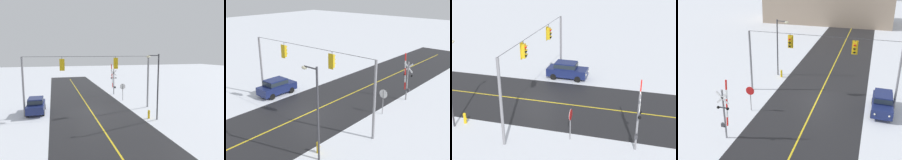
# 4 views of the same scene
# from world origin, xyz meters

# --- Properties ---
(ground_plane) EXTENTS (160.00, 160.00, 0.00)m
(ground_plane) POSITION_xyz_m (0.00, 0.00, 0.00)
(ground_plane) COLOR silver
(road_asphalt) EXTENTS (9.00, 80.00, 0.01)m
(road_asphalt) POSITION_xyz_m (0.00, 6.00, 0.00)
(road_asphalt) COLOR black
(road_asphalt) RESTS_ON ground
(lane_centre_line) EXTENTS (0.14, 72.00, 0.01)m
(lane_centre_line) POSITION_xyz_m (0.00, 6.00, 0.01)
(lane_centre_line) COLOR gold
(lane_centre_line) RESTS_ON ground
(signal_span) EXTENTS (14.20, 0.47, 6.22)m
(signal_span) POSITION_xyz_m (0.04, -0.01, 4.07)
(signal_span) COLOR gray
(signal_span) RESTS_ON ground
(stop_sign) EXTENTS (0.80, 0.09, 2.35)m
(stop_sign) POSITION_xyz_m (-5.23, -4.19, 1.71)
(stop_sign) COLOR gray
(stop_sign) RESTS_ON ground
(railroad_crossing) EXTENTS (0.98, 0.31, 4.82)m
(railroad_crossing) POSITION_xyz_m (-5.21, -8.65, 2.30)
(railroad_crossing) COLOR gray
(railroad_crossing) RESTS_ON ground
(parked_car_navy) EXTENTS (1.85, 4.21, 1.74)m
(parked_car_navy) POSITION_xyz_m (5.94, -0.96, 0.95)
(parked_car_navy) COLOR navy
(parked_car_navy) RESTS_ON ground
(fire_hydrant) EXTENTS (0.24, 0.31, 0.88)m
(fire_hydrant) POSITION_xyz_m (-5.18, 4.12, 0.47)
(fire_hydrant) COLOR gold
(fire_hydrant) RESTS_ON ground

